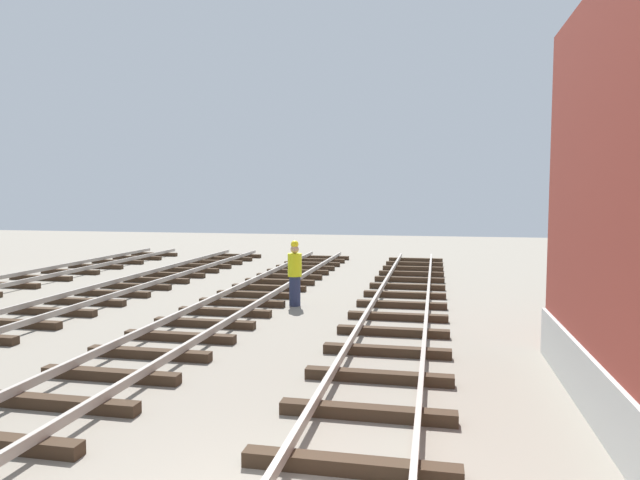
# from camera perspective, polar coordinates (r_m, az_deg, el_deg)

# --- Properties ---
(track_worker_foreground) EXTENTS (0.40, 0.40, 1.87)m
(track_worker_foreground) POSITION_cam_1_polar(r_m,az_deg,el_deg) (16.12, -2.55, -3.37)
(track_worker_foreground) COLOR #262D4C
(track_worker_foreground) RESTS_ON ground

